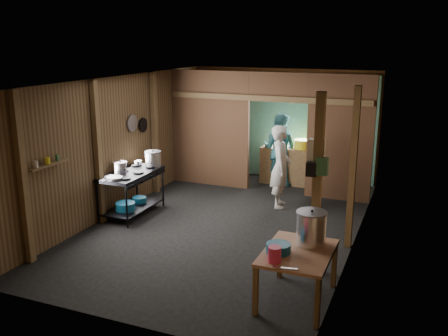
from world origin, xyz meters
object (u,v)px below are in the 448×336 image
at_px(gas_range, 132,193).
at_px(yellow_tub, 302,144).
at_px(cook, 280,167).
at_px(stock_pot, 311,229).
at_px(pink_bucket, 274,254).
at_px(stove_pot_large, 153,159).
at_px(prep_table, 297,276).

height_order(gas_range, yellow_tub, yellow_tub).
bearing_deg(gas_range, cook, 31.78).
bearing_deg(cook, stock_pot, -171.14).
height_order(pink_bucket, cook, cook).
bearing_deg(cook, gas_range, 108.13).
bearing_deg(cook, stove_pot_large, 99.55).
bearing_deg(stove_pot_large, pink_bucket, -40.98).
xyz_separation_m(prep_table, pink_bucket, (-0.19, -0.41, 0.44)).
distance_m(gas_range, stock_pot, 4.19).
height_order(prep_table, stove_pot_large, stove_pot_large).
relative_size(gas_range, stove_pot_large, 4.38).
bearing_deg(stock_pot, pink_bucket, -112.52).
distance_m(gas_range, prep_table, 4.19).
xyz_separation_m(pink_bucket, cook, (-1.05, 3.90, 0.05)).
bearing_deg(yellow_tub, prep_table, -76.83).
relative_size(pink_bucket, yellow_tub, 0.52).
relative_size(gas_range, pink_bucket, 7.33).
relative_size(pink_bucket, cook, 0.12).
height_order(stock_pot, yellow_tub, stock_pot).
bearing_deg(stock_pot, prep_table, -109.07).
bearing_deg(yellow_tub, cook, -91.11).
distance_m(stove_pot_large, yellow_tub, 3.53).
xyz_separation_m(prep_table, stock_pot, (0.10, 0.27, 0.56)).
distance_m(prep_table, pink_bucket, 0.63).
xyz_separation_m(gas_range, cook, (2.47, 1.53, 0.41)).
height_order(stove_pot_large, cook, cook).
height_order(stove_pot_large, stock_pot, stove_pot_large).
distance_m(pink_bucket, yellow_tub, 5.65).
relative_size(stock_pot, pink_bucket, 2.42).
bearing_deg(prep_table, yellow_tub, 103.17).
relative_size(prep_table, stove_pot_large, 3.56).
height_order(stove_pot_large, yellow_tub, stove_pot_large).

